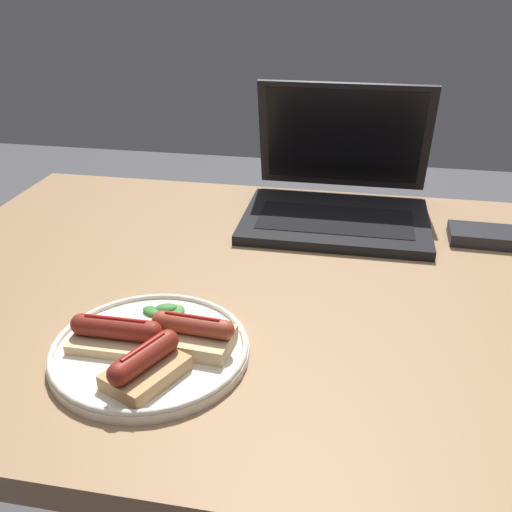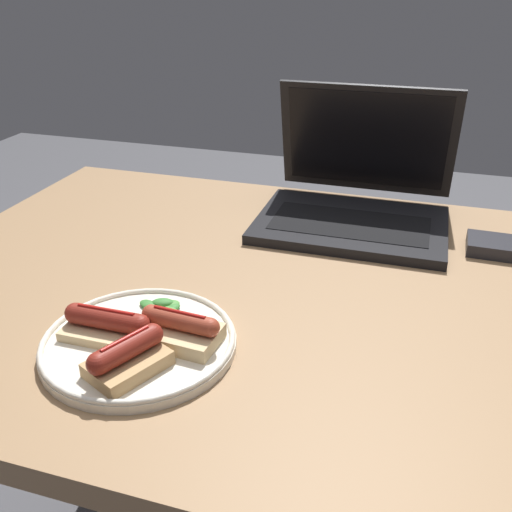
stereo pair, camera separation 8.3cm
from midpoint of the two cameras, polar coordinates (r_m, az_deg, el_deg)
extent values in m
cube|color=#93704C|center=(0.88, 10.72, -4.76)|extent=(1.38, 0.84, 0.04)
cylinder|color=#93704C|center=(1.51, -12.14, -7.00)|extent=(0.05, 0.05, 0.71)
cube|color=black|center=(1.07, 11.65, 3.01)|extent=(0.34, 0.24, 0.02)
cube|color=black|center=(1.06, 11.61, 3.18)|extent=(0.28, 0.13, 0.00)
cube|color=black|center=(1.18, 13.06, 11.21)|extent=(0.34, 0.07, 0.22)
cube|color=black|center=(1.17, 13.04, 11.22)|extent=(0.31, 0.05, 0.20)
cylinder|color=silver|center=(0.74, -8.46, -8.78)|extent=(0.25, 0.25, 0.01)
torus|color=silver|center=(0.74, -8.50, -8.28)|extent=(0.25, 0.25, 0.01)
cube|color=#D6B784|center=(0.72, -4.24, -8.00)|extent=(0.10, 0.07, 0.02)
cylinder|color=#9E3D28|center=(0.71, -4.30, -6.56)|extent=(0.08, 0.03, 0.02)
sphere|color=#9E3D28|center=(0.70, -1.21, -7.27)|extent=(0.02, 0.02, 0.02)
sphere|color=#9E3D28|center=(0.73, -7.26, -5.87)|extent=(0.02, 0.02, 0.02)
cylinder|color=red|center=(0.71, -4.34, -5.74)|extent=(0.07, 0.01, 0.01)
cube|color=#D6B784|center=(0.75, -11.44, -7.55)|extent=(0.11, 0.06, 0.01)
cylinder|color=maroon|center=(0.74, -11.58, -6.28)|extent=(0.09, 0.03, 0.03)
sphere|color=maroon|center=(0.72, -8.31, -6.93)|extent=(0.03, 0.03, 0.03)
sphere|color=maroon|center=(0.76, -14.68, -5.64)|extent=(0.03, 0.03, 0.03)
cylinder|color=red|center=(0.73, -11.68, -5.39)|extent=(0.08, 0.01, 0.01)
cube|color=tan|center=(0.69, -9.28, -10.73)|extent=(0.10, 0.11, 0.02)
cylinder|color=maroon|center=(0.67, -9.42, -9.22)|extent=(0.06, 0.08, 0.03)
sphere|color=maroon|center=(0.69, -6.96, -7.88)|extent=(0.03, 0.03, 0.03)
sphere|color=maroon|center=(0.65, -12.04, -10.61)|extent=(0.03, 0.03, 0.03)
cylinder|color=red|center=(0.66, -9.51, -8.29)|extent=(0.03, 0.06, 0.00)
ellipsoid|color=#709E4C|center=(0.76, -5.93, -6.48)|extent=(0.03, 0.04, 0.01)
ellipsoid|color=#387A33|center=(0.80, -8.03, -5.03)|extent=(0.01, 0.02, 0.00)
ellipsoid|color=#4C8E3D|center=(0.77, -7.50, -6.24)|extent=(0.03, 0.03, 0.01)
ellipsoid|color=#387A33|center=(0.80, -6.42, -4.74)|extent=(0.03, 0.03, 0.01)
ellipsoid|color=#4C8E3D|center=(0.80, -5.78, -4.84)|extent=(0.03, 0.03, 0.01)
ellipsoid|color=#387A33|center=(0.80, -7.82, -4.92)|extent=(0.04, 0.03, 0.01)
ellipsoid|color=#387A33|center=(0.79, -5.33, -5.27)|extent=(0.02, 0.03, 0.01)
ellipsoid|color=#4C8E3D|center=(0.79, -5.58, -5.48)|extent=(0.03, 0.02, 0.01)
cube|color=#232328|center=(1.07, 25.62, 0.73)|extent=(0.12, 0.08, 0.02)
camera|label=1|loc=(0.04, -87.14, 1.46)|focal=40.00mm
camera|label=2|loc=(0.04, 92.86, -1.46)|focal=40.00mm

